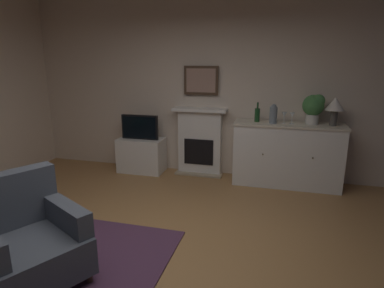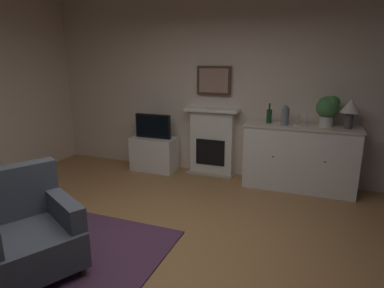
% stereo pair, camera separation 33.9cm
% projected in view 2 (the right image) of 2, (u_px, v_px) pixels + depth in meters
% --- Properties ---
extents(ground_plane, '(6.24, 5.39, 0.10)m').
position_uv_depth(ground_plane, '(149.00, 265.00, 3.12)').
color(ground_plane, '#9E7042').
rests_on(ground_plane, ground).
extents(wall_rear, '(6.24, 0.06, 2.96)m').
position_uv_depth(wall_rear, '(226.00, 84.00, 5.13)').
color(wall_rear, beige).
rests_on(wall_rear, ground_plane).
extents(area_rug, '(1.82, 2.00, 0.02)m').
position_uv_depth(area_rug, '(52.00, 266.00, 3.00)').
color(area_rug, '#4C2D47').
rests_on(area_rug, ground_plane).
extents(fireplace_unit, '(0.87, 0.30, 1.10)m').
position_uv_depth(fireplace_unit, '(212.00, 142.00, 5.31)').
color(fireplace_unit, white).
rests_on(fireplace_unit, ground_plane).
extents(framed_picture, '(0.55, 0.04, 0.45)m').
position_uv_depth(framed_picture, '(214.00, 81.00, 5.11)').
color(framed_picture, '#473323').
extents(sideboard_cabinet, '(1.58, 0.49, 0.95)m').
position_uv_depth(sideboard_cabinet, '(299.00, 158.00, 4.70)').
color(sideboard_cabinet, white).
rests_on(sideboard_cabinet, ground_plane).
extents(table_lamp, '(0.26, 0.26, 0.40)m').
position_uv_depth(table_lamp, '(350.00, 108.00, 4.31)').
color(table_lamp, '#4C4742').
rests_on(table_lamp, sideboard_cabinet).
extents(wine_bottle, '(0.08, 0.08, 0.29)m').
position_uv_depth(wine_bottle, '(269.00, 116.00, 4.74)').
color(wine_bottle, '#193F1E').
rests_on(wine_bottle, sideboard_cabinet).
extents(wine_glass_left, '(0.07, 0.07, 0.16)m').
position_uv_depth(wine_glass_left, '(297.00, 117.00, 4.57)').
color(wine_glass_left, silver).
rests_on(wine_glass_left, sideboard_cabinet).
extents(wine_glass_center, '(0.07, 0.07, 0.16)m').
position_uv_depth(wine_glass_center, '(305.00, 118.00, 4.52)').
color(wine_glass_center, silver).
rests_on(wine_glass_center, sideboard_cabinet).
extents(vase_decorative, '(0.11, 0.11, 0.28)m').
position_uv_depth(vase_decorative, '(285.00, 115.00, 4.58)').
color(vase_decorative, slate).
rests_on(vase_decorative, sideboard_cabinet).
extents(tv_cabinet, '(0.75, 0.42, 0.57)m').
position_uv_depth(tv_cabinet, '(154.00, 154.00, 5.57)').
color(tv_cabinet, white).
rests_on(tv_cabinet, ground_plane).
extents(tv_set, '(0.62, 0.07, 0.40)m').
position_uv_depth(tv_set, '(153.00, 126.00, 5.43)').
color(tv_set, black).
rests_on(tv_set, tv_cabinet).
extents(potted_plant_small, '(0.30, 0.30, 0.43)m').
position_uv_depth(potted_plant_small, '(328.00, 108.00, 4.44)').
color(potted_plant_small, beige).
rests_on(potted_plant_small, sideboard_cabinet).
extents(armchair, '(1.07, 1.05, 0.92)m').
position_uv_depth(armchair, '(26.00, 231.00, 2.88)').
color(armchair, '#474C56').
rests_on(armchair, ground_plane).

